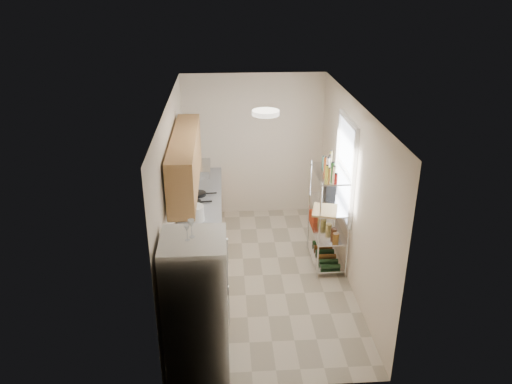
% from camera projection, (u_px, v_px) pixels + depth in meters
% --- Properties ---
extents(room, '(2.52, 4.42, 2.62)m').
position_uv_depth(room, '(263.00, 196.00, 6.94)').
color(room, '#BAAD97').
rests_on(room, ground).
extents(counter_run, '(0.63, 3.51, 0.90)m').
position_uv_depth(counter_run, '(201.00, 236.00, 7.63)').
color(counter_run, '#AD794A').
rests_on(counter_run, ground).
extents(upper_cabinets, '(0.33, 2.20, 0.72)m').
position_uv_depth(upper_cabinets, '(185.00, 161.00, 6.76)').
color(upper_cabinets, '#AD794A').
rests_on(upper_cabinets, room).
extents(range_hood, '(0.50, 0.60, 0.12)m').
position_uv_depth(range_hood, '(194.00, 169.00, 7.67)').
color(range_hood, '#B7BABC').
rests_on(range_hood, room).
extents(window, '(0.06, 1.00, 1.46)m').
position_uv_depth(window, '(345.00, 168.00, 7.23)').
color(window, white).
rests_on(window, room).
extents(bakers_rack, '(0.45, 0.90, 1.73)m').
position_uv_depth(bakers_rack, '(329.00, 198.00, 7.35)').
color(bakers_rack, silver).
rests_on(bakers_rack, ground).
extents(ceiling_dome, '(0.34, 0.34, 0.05)m').
position_uv_depth(ceiling_dome, '(266.00, 113.00, 6.15)').
color(ceiling_dome, white).
rests_on(ceiling_dome, room).
extents(refrigerator, '(0.68, 0.68, 1.66)m').
position_uv_depth(refrigerator, '(197.00, 306.00, 5.43)').
color(refrigerator, silver).
rests_on(refrigerator, ground).
extents(wine_glass_a, '(0.07, 0.07, 0.20)m').
position_uv_depth(wine_glass_a, '(192.00, 229.00, 5.09)').
color(wine_glass_a, silver).
rests_on(wine_glass_a, refrigerator).
extents(wine_glass_b, '(0.06, 0.06, 0.18)m').
position_uv_depth(wine_glass_b, '(187.00, 233.00, 5.04)').
color(wine_glass_b, silver).
rests_on(wine_glass_b, refrigerator).
extents(rice_cooker, '(0.28, 0.28, 0.22)m').
position_uv_depth(rice_cooker, '(195.00, 213.00, 7.10)').
color(rice_cooker, silver).
rests_on(rice_cooker, counter_run).
extents(frying_pan_large, '(0.28, 0.28, 0.04)m').
position_uv_depth(frying_pan_large, '(193.00, 202.00, 7.64)').
color(frying_pan_large, black).
rests_on(frying_pan_large, counter_run).
extents(frying_pan_small, '(0.25, 0.25, 0.05)m').
position_uv_depth(frying_pan_small, '(199.00, 194.00, 7.94)').
color(frying_pan_small, black).
rests_on(frying_pan_small, counter_run).
extents(cutting_board, '(0.45, 0.52, 0.03)m').
position_uv_depth(cutting_board, '(325.00, 211.00, 7.15)').
color(cutting_board, tan).
rests_on(cutting_board, bakers_rack).
extents(espresso_machine, '(0.15, 0.22, 0.26)m').
position_uv_depth(espresso_machine, '(330.00, 189.00, 7.56)').
color(espresso_machine, black).
rests_on(espresso_machine, bakers_rack).
extents(storage_bag, '(0.15, 0.18, 0.18)m').
position_uv_depth(storage_bag, '(315.00, 216.00, 7.83)').
color(storage_bag, '#982D12').
rests_on(storage_bag, bakers_rack).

